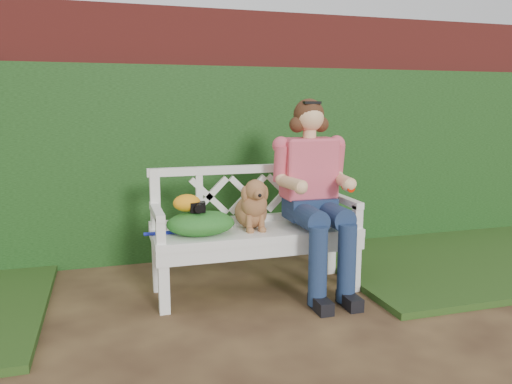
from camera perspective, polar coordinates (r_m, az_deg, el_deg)
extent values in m
plane|color=#312016|center=(3.11, -2.85, -16.23)|extent=(60.00, 60.00, 0.00)
cube|color=maroon|center=(4.67, -8.66, 6.52)|extent=(10.00, 0.30, 2.20)
cube|color=#265C20|center=(4.47, -8.17, 3.16)|extent=(10.00, 0.18, 1.70)
cube|color=#223E17|center=(4.92, 22.73, -6.71)|extent=(2.60, 2.00, 0.05)
cube|color=black|center=(3.46, -6.69, -1.70)|extent=(0.11, 0.09, 0.07)
ellipsoid|color=orange|center=(3.48, -7.91, -1.24)|extent=(0.23, 0.20, 0.12)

